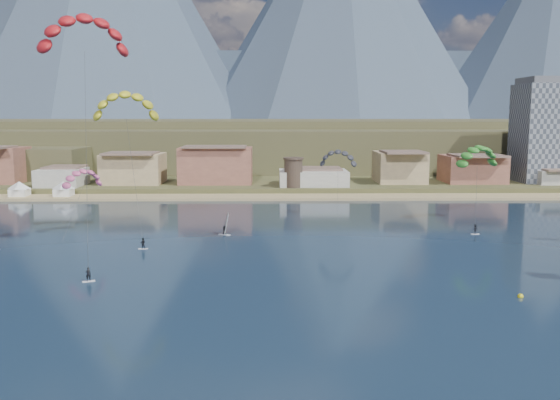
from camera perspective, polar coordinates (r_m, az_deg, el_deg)
name	(u,v)px	position (r m, az deg, el deg)	size (l,w,h in m)	color
ground	(285,346)	(60.72, 0.45, -13.74)	(2400.00, 2400.00, 0.00)	black
beach	(276,197)	(163.87, -0.37, 0.28)	(2200.00, 12.00, 0.90)	tan
land	(273,137)	(616.75, -0.71, 6.02)	(2200.00, 900.00, 4.00)	brown
foothills	(320,143)	(290.09, 3.87, 5.43)	(940.00, 210.00, 18.00)	brown
mountain_ridge	(262,25)	(889.30, -1.74, 16.37)	(2060.00, 480.00, 400.00)	#2F3D4F
town	(142,164)	(183.08, -13.06, 3.34)	(400.00, 24.00, 12.00)	beige
apartment_tower	(550,131)	(203.58, 24.39, 6.06)	(20.00, 16.00, 32.00)	gray
watchtower	(293,172)	(171.22, 1.28, 2.68)	(5.82, 5.82, 8.60)	#47382D
kitesurfer_red	(84,28)	(97.80, -18.23, 15.28)	(15.02, 19.30, 39.16)	silver
kitesurfer_yellow	(126,102)	(116.40, -14.52, 9.06)	(13.23, 17.41, 29.31)	silver
kitesurfer_green	(478,153)	(132.93, 18.35, 4.24)	(11.11, 18.49, 19.80)	silver
distant_kite_pink	(82,175)	(118.24, -18.32, 2.27)	(7.85, 7.93, 14.54)	#262626
distant_kite_dark	(338,155)	(133.64, 5.57, 4.26)	(9.11, 6.59, 16.74)	#262626
windsurfer	(225,228)	(113.93, -5.26, -2.68)	(2.58, 2.66, 4.17)	silver
buoy	(520,296)	(81.34, 21.96, -8.53)	(0.74, 0.74, 0.74)	yellow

